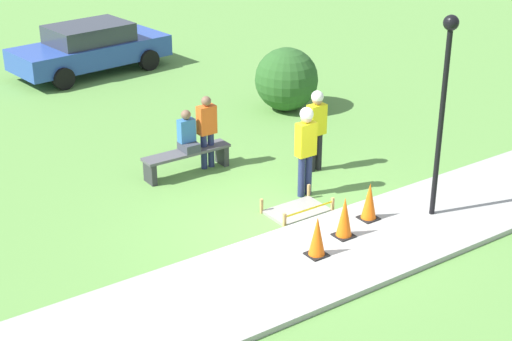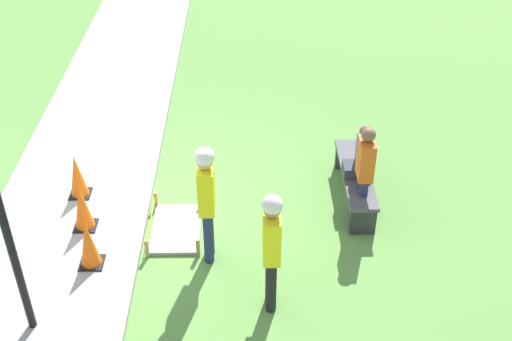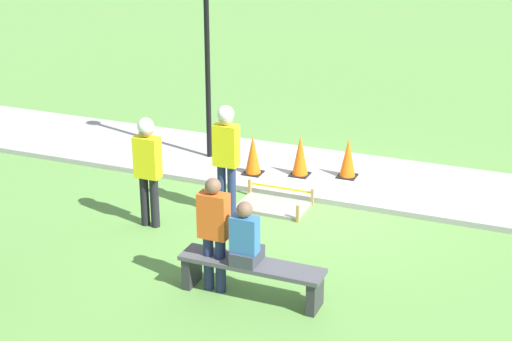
# 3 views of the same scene
# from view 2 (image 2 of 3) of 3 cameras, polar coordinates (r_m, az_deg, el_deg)

# --- Properties ---
(ground_plane) EXTENTS (60.00, 60.00, 0.00)m
(ground_plane) POSITION_cam_2_polar(r_m,az_deg,el_deg) (10.51, -9.41, -3.33)
(ground_plane) COLOR #5B8E42
(sidewalk) EXTENTS (28.00, 2.45, 0.10)m
(sidewalk) POSITION_cam_2_polar(r_m,az_deg,el_deg) (10.73, -15.93, -3.10)
(sidewalk) COLOR #9E9E99
(sidewalk) RESTS_ON ground_plane
(wet_concrete_patch) EXTENTS (1.21, 0.79, 0.30)m
(wet_concrete_patch) POSITION_cam_2_polar(r_m,az_deg,el_deg) (9.98, -7.10, -5.15)
(wet_concrete_patch) COLOR gray
(wet_concrete_patch) RESTS_ON ground_plane
(traffic_cone_near_patch) EXTENTS (0.34, 0.34, 0.74)m
(traffic_cone_near_patch) POSITION_cam_2_polar(r_m,az_deg,el_deg) (10.68, -15.61, -0.49)
(traffic_cone_near_patch) COLOR black
(traffic_cone_near_patch) RESTS_ON sidewalk
(traffic_cone_far_patch) EXTENTS (0.34, 0.34, 0.77)m
(traffic_cone_far_patch) POSITION_cam_2_polar(r_m,az_deg,el_deg) (9.96, -15.20, -3.13)
(traffic_cone_far_patch) COLOR black
(traffic_cone_far_patch) RESTS_ON sidewalk
(traffic_cone_sidewalk_edge) EXTENTS (0.34, 0.34, 0.73)m
(traffic_cone_sidewalk_edge) POSITION_cam_2_polar(r_m,az_deg,el_deg) (9.28, -14.67, -6.33)
(traffic_cone_sidewalk_edge) COLOR black
(traffic_cone_sidewalk_edge) RESTS_ON sidewalk
(park_bench) EXTENTS (1.98, 0.44, 0.52)m
(park_bench) POSITION_cam_2_polar(r_m,az_deg,el_deg) (10.50, 8.79, -0.77)
(park_bench) COLOR #2D2D33
(park_bench) RESTS_ON ground_plane
(person_seated_on_bench) EXTENTS (0.36, 0.44, 0.89)m
(person_seated_on_bench) POSITION_cam_2_polar(r_m,az_deg,el_deg) (10.19, 9.36, 1.31)
(person_seated_on_bench) COLOR #383D47
(person_seated_on_bench) RESTS_ON park_bench
(worker_supervisor) EXTENTS (0.40, 0.27, 1.88)m
(worker_supervisor) POSITION_cam_2_polar(r_m,az_deg,el_deg) (8.78, -4.42, -2.09)
(worker_supervisor) COLOR navy
(worker_supervisor) RESTS_ON ground_plane
(worker_assistant) EXTENTS (0.40, 0.26, 1.81)m
(worker_assistant) POSITION_cam_2_polar(r_m,az_deg,el_deg) (8.05, 1.40, -6.42)
(worker_assistant) COLOR black
(worker_assistant) RESTS_ON ground_plane
(bystander_in_orange_shirt) EXTENTS (0.40, 0.22, 1.64)m
(bystander_in_orange_shirt) POSITION_cam_2_polar(r_m,az_deg,el_deg) (9.76, 9.62, 0.09)
(bystander_in_orange_shirt) COLOR navy
(bystander_in_orange_shirt) RESTS_ON ground_plane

